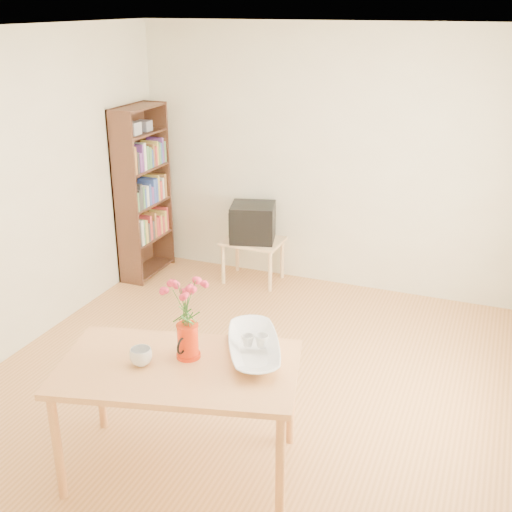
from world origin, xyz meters
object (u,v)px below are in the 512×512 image
at_px(pitcher, 188,342).
at_px(table, 179,377).
at_px(television, 253,222).
at_px(bowl, 254,321).
at_px(mug, 141,357).

bearing_deg(pitcher, table, -95.84).
relative_size(table, television, 2.98).
relative_size(table, bowl, 3.41).
bearing_deg(television, pitcher, -91.15).
relative_size(mug, bowl, 0.29).
bearing_deg(pitcher, television, 104.80).
distance_m(pitcher, television, 2.88).
height_order(table, bowl, bowl).
xyz_separation_m(table, mug, (-0.21, -0.07, 0.13)).
height_order(pitcher, television, pitcher).
bearing_deg(bowl, table, -139.33).
xyz_separation_m(table, pitcher, (0.01, 0.11, 0.18)).
distance_m(pitcher, bowl, 0.42).
relative_size(pitcher, bowl, 0.48).
bearing_deg(mug, table, 177.68).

